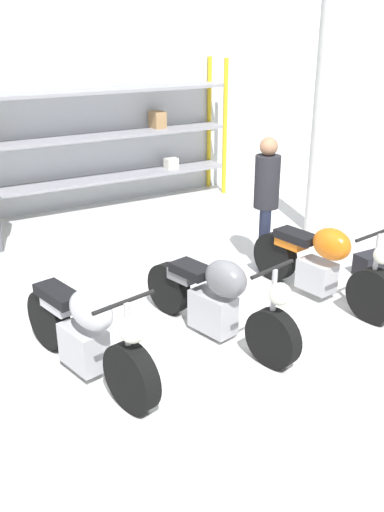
{
  "coord_description": "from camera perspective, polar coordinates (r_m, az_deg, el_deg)",
  "views": [
    {
      "loc": [
        -2.86,
        -4.49,
        3.02
      ],
      "look_at": [
        0.0,
        0.4,
        0.7
      ],
      "focal_mm": 40.0,
      "sensor_mm": 36.0,
      "label": 1
    }
  ],
  "objects": [
    {
      "name": "motorcycle_grey",
      "position": [
        5.79,
        2.61,
        -4.35
      ],
      "size": [
        0.73,
        2.05,
        1.0
      ],
      "rotation": [
        0.0,
        0.0,
        -1.35
      ],
      "color": "black",
      "rests_on": "ground_plane"
    },
    {
      "name": "support_pillar",
      "position": [
        8.73,
        12.92,
        13.69
      ],
      "size": [
        0.28,
        0.28,
        3.6
      ],
      "color": "silver",
      "rests_on": "ground_plane"
    },
    {
      "name": "shelving_rack",
      "position": [
        9.92,
        -9.56,
        11.84
      ],
      "size": [
        4.82,
        0.63,
        2.46
      ],
      "color": "gold",
      "rests_on": "ground_plane"
    },
    {
      "name": "person_browsing",
      "position": [
        7.32,
        7.45,
        6.24
      ],
      "size": [
        0.44,
        0.44,
        1.73
      ],
      "rotation": [
        0.0,
        0.0,
        2.59
      ],
      "color": "#1E2338",
      "rests_on": "ground_plane"
    },
    {
      "name": "toolbox",
      "position": [
        7.72,
        17.54,
        -0.74
      ],
      "size": [
        0.44,
        0.26,
        0.28
      ],
      "color": "black",
      "rests_on": "ground_plane"
    },
    {
      "name": "motorcycle_orange",
      "position": [
        6.75,
        12.87,
        -0.74
      ],
      "size": [
        0.71,
        2.05,
        1.02
      ],
      "rotation": [
        0.0,
        0.0,
        -1.42
      ],
      "color": "black",
      "rests_on": "ground_plane"
    },
    {
      "name": "motorcycle_silver",
      "position": [
        5.24,
        -10.48,
        -7.62
      ],
      "size": [
        0.7,
        1.95,
        1.0
      ],
      "rotation": [
        0.0,
        0.0,
        -1.36
      ],
      "color": "black",
      "rests_on": "ground_plane"
    },
    {
      "name": "ground_plane",
      "position": [
        6.12,
        1.91,
        -7.31
      ],
      "size": [
        30.0,
        30.0,
        0.0
      ],
      "primitive_type": "plane",
      "color": "silver"
    },
    {
      "name": "back_wall",
      "position": [
        9.98,
        -13.92,
        14.61
      ],
      "size": [
        30.0,
        0.08,
        3.6
      ],
      "color": "silver",
      "rests_on": "ground_plane"
    }
  ]
}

